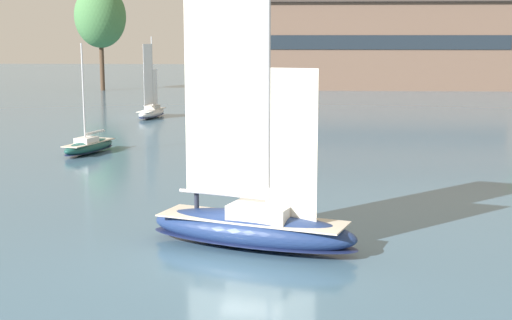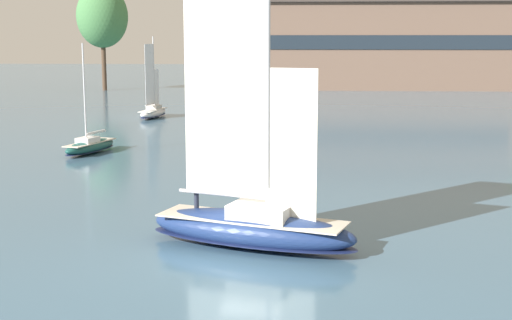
% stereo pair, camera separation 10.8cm
% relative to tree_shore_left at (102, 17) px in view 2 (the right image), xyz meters
% --- Properties ---
extents(ground_plane, '(400.00, 400.00, 0.00)m').
position_rel_tree_shore_left_xyz_m(ground_plane, '(29.41, -85.17, -11.62)').
color(ground_plane, '#42667F').
extents(waterfront_building, '(46.49, 17.24, 14.55)m').
position_rel_tree_shore_left_xyz_m(waterfront_building, '(43.87, 9.13, -4.31)').
color(waterfront_building, brown).
rests_on(waterfront_building, ground).
extents(tree_shore_left, '(8.06, 8.06, 16.60)m').
position_rel_tree_shore_left_xyz_m(tree_shore_left, '(0.00, 0.00, 0.00)').
color(tree_shore_left, '#4C3828').
rests_on(tree_shore_left, ground).
extents(sailboat_main, '(9.12, 5.22, 12.10)m').
position_rel_tree_shore_left_xyz_m(sailboat_main, '(29.42, -85.17, -10.64)').
color(sailboat_main, navy).
rests_on(sailboat_main, ground).
extents(sailboat_moored_near_marina, '(2.60, 6.33, 8.46)m').
position_rel_tree_shore_left_xyz_m(sailboat_moored_near_marina, '(15.84, -38.74, -10.89)').
color(sailboat_moored_near_marina, silver).
rests_on(sailboat_moored_near_marina, ground).
extents(sailboat_moored_mid_channel, '(3.23, 5.99, 7.96)m').
position_rel_tree_shore_left_xyz_m(sailboat_moored_mid_channel, '(16.02, -62.22, -11.08)').
color(sailboat_moored_mid_channel, '#194C47').
rests_on(sailboat_moored_mid_channel, ground).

